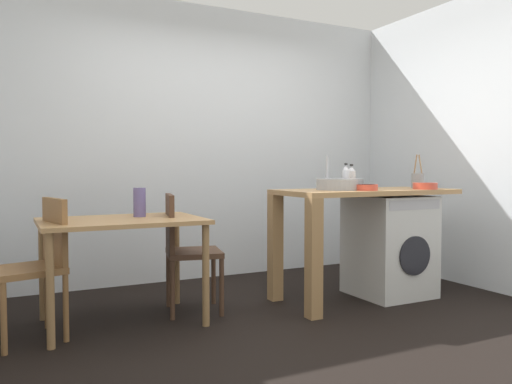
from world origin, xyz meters
TOP-DOWN VIEW (x-y plane):
  - ground_plane at (0.00, 0.00)m, footprint 5.46×5.46m
  - wall_back at (0.00, 1.75)m, footprint 4.60×0.10m
  - wall_counter_side at (2.15, 0.00)m, footprint 0.10×3.80m
  - dining_table at (-1.03, 0.56)m, footprint 1.10×0.76m
  - chair_person_seat at (-1.58, 0.48)m, footprint 0.48×0.48m
  - chair_opposite at (-0.55, 0.63)m, footprint 0.48×0.48m
  - kitchen_counter at (0.73, 0.34)m, footprint 1.50×0.68m
  - washing_machine at (1.20, 0.33)m, footprint 0.60×0.61m
  - sink_basin at (0.67, 0.34)m, footprint 0.38×0.38m
  - tap at (0.67, 0.52)m, footprint 0.02×0.02m
  - bottle_tall_green at (0.85, 0.49)m, footprint 0.07×0.07m
  - bottle_squat_brown at (0.98, 0.59)m, footprint 0.07×0.07m
  - mixing_bowl at (0.78, 0.14)m, footprint 0.18×0.18m
  - utensil_crock at (1.57, 0.39)m, footprint 0.11×0.11m
  - colander at (1.39, 0.12)m, footprint 0.20×0.20m
  - vase at (-0.88, 0.66)m, footprint 0.09×0.09m
  - scissors at (0.89, 0.24)m, footprint 0.15×0.06m

SIDE VIEW (x-z plane):
  - ground_plane at x=0.00m, z-range 0.00..0.00m
  - washing_machine at x=1.20m, z-range 0.00..0.86m
  - chair_person_seat at x=-1.58m, z-range 0.06..0.96m
  - chair_opposite at x=-0.55m, z-range 0.06..0.96m
  - dining_table at x=-1.03m, z-range 0.27..1.01m
  - kitchen_counter at x=0.73m, z-range 0.30..1.22m
  - vase at x=-0.88m, z-range 0.74..0.95m
  - scissors at x=0.89m, z-range 0.92..0.93m
  - mixing_bowl at x=0.78m, z-range 0.92..0.97m
  - colander at x=1.39m, z-range 0.92..0.98m
  - sink_basin at x=0.67m, z-range 0.92..1.01m
  - utensil_crock at x=1.57m, z-range 0.84..1.14m
  - bottle_squat_brown at x=0.98m, z-range 0.91..1.12m
  - bottle_tall_green at x=0.85m, z-range 0.91..1.13m
  - tap at x=0.67m, z-range 0.92..1.20m
  - wall_back at x=0.00m, z-range 0.00..2.70m
  - wall_counter_side at x=2.15m, z-range 0.00..2.70m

